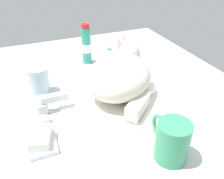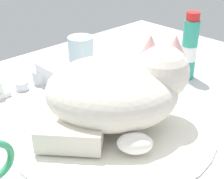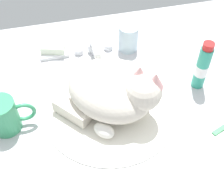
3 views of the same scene
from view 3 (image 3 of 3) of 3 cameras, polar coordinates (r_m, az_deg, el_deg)
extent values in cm
cube|color=silver|center=(85.41, -0.35, -3.73)|extent=(110.00, 82.50, 3.00)
cylinder|color=white|center=(83.91, -0.36, -2.93)|extent=(37.27, 37.27, 0.80)
cylinder|color=silver|center=(99.01, -3.43, 7.79)|extent=(3.60, 3.60, 3.12)
cube|color=silver|center=(94.50, -3.06, 7.51)|extent=(2.00, 7.58, 2.00)
cylinder|color=silver|center=(99.00, -6.15, 7.05)|extent=(2.80, 2.80, 1.80)
cylinder|color=silver|center=(100.10, -0.70, 7.93)|extent=(2.80, 2.80, 1.80)
ellipsoid|color=beige|center=(79.12, -0.38, -0.11)|extent=(29.23, 29.38, 11.69)
sphere|color=beige|center=(74.75, 5.71, -0.51)|extent=(13.32, 13.32, 9.42)
ellipsoid|color=white|center=(76.60, 4.38, -0.79)|extent=(7.97, 8.01, 5.18)
cone|color=#DB9E9E|center=(73.45, 5.13, 3.03)|extent=(5.99, 5.99, 4.24)
cone|color=#DB9E9E|center=(72.27, 8.04, 1.71)|extent=(5.99, 5.99, 4.24)
cube|color=beige|center=(80.60, -7.40, -3.87)|extent=(9.70, 10.34, 3.75)
ellipsoid|color=white|center=(76.59, -1.49, -7.56)|extent=(6.47, 6.54, 3.37)
cylinder|color=#389966|center=(80.89, -19.40, -4.60)|extent=(7.28, 7.28, 9.51)
torus|color=#389966|center=(80.10, -16.03, -4.05)|extent=(6.32, 1.00, 6.32)
cylinder|color=silver|center=(98.21, 3.03, 9.49)|extent=(6.09, 6.09, 8.58)
cube|color=white|center=(100.46, -10.65, 6.90)|extent=(9.00, 6.40, 1.20)
cube|color=silver|center=(99.31, -10.79, 7.67)|extent=(8.32, 6.37, 2.35)
cylinder|color=teal|center=(87.98, 16.26, 3.85)|extent=(3.49, 3.49, 13.63)
cylinder|color=white|center=(88.44, 16.17, 3.54)|extent=(3.56, 3.56, 3.41)
cylinder|color=red|center=(82.98, 17.39, 7.63)|extent=(2.97, 2.97, 1.80)
camera|label=1|loc=(0.92, -45.17, 19.99)|focal=38.36mm
camera|label=2|loc=(0.43, -38.55, -19.20)|focal=51.50mm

